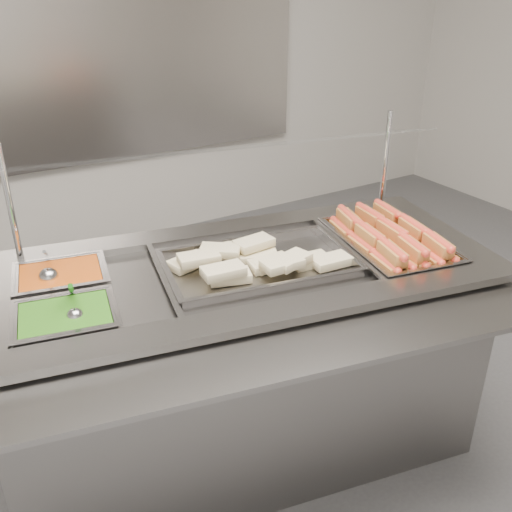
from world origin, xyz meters
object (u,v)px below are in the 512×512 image
steam_counter (244,362)px  pan_wraps (258,267)px  sneeze_guard (224,152)px  pan_hotdogs (388,249)px  ladle (48,276)px  serving_spoon (74,311)px

steam_counter → pan_wraps: pan_wraps is taller
sneeze_guard → pan_hotdogs: bearing=-30.6°
steam_counter → sneeze_guard: 0.76m
sneeze_guard → pan_wraps: (0.01, -0.20, -0.35)m
steam_counter → pan_hotdogs: bearing=-11.3°
steam_counter → sneeze_guard: size_ratio=1.20×
steam_counter → pan_hotdogs: pan_hotdogs is taller
sneeze_guard → ladle: sneeze_guard is taller
pan_wraps → serving_spoon: bearing=-178.8°
steam_counter → pan_wraps: bearing=-11.3°
pan_hotdogs → ladle: bearing=163.0°
pan_hotdogs → serving_spoon: (-1.12, 0.09, 0.05)m
ladle → steam_counter: bearing=-22.1°
ladle → pan_hotdogs: bearing=-17.0°
sneeze_guard → ladle: 0.70m
steam_counter → pan_hotdogs: 0.67m
ladle → sneeze_guard: bearing=-4.0°
sneeze_guard → pan_hotdogs: size_ratio=2.76×
steam_counter → sneeze_guard: bearing=78.7°
sneeze_guard → pan_wraps: size_ratio=2.25×
sneeze_guard → serving_spoon: bearing=-160.4°
steam_counter → serving_spoon: serving_spoon is taller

